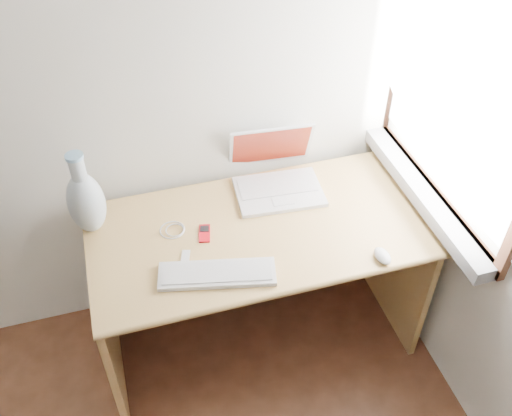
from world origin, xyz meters
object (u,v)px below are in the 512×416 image
object	(u,v)px
desk	(252,249)
laptop	(276,176)
external_keyboard	(217,274)
vase	(86,201)

from	to	relation	value
desk	laptop	xyz separation A→B (m)	(0.15, 0.15, 0.26)
desk	laptop	bearing A→B (deg)	44.44
desk	external_keyboard	xyz separation A→B (m)	(-0.22, -0.28, 0.22)
laptop	vase	distance (m)	0.80
external_keyboard	desk	bearing A→B (deg)	65.39
desk	vase	distance (m)	0.74
vase	laptop	bearing A→B (deg)	3.30
laptop	vase	size ratio (longest dim) A/B	1.04
desk	vase	bearing A→B (deg)	170.99
laptop	vase	world-z (taller)	vase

